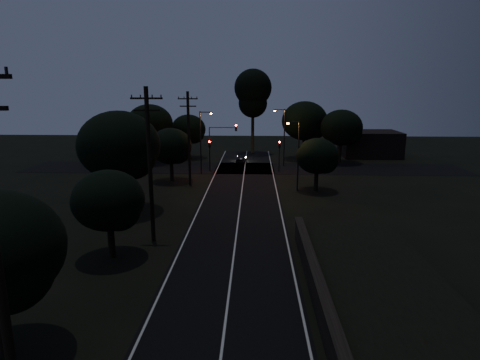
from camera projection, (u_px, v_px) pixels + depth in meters
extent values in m
cube|color=black|center=(239.00, 212.00, 35.92)|extent=(8.00, 70.00, 0.02)
cube|color=black|center=(245.00, 168.00, 55.39)|extent=(60.00, 8.00, 0.02)
cube|color=beige|center=(239.00, 212.00, 35.91)|extent=(0.12, 70.00, 0.01)
cube|color=beige|center=(198.00, 211.00, 36.05)|extent=(0.12, 70.00, 0.01)
cube|color=beige|center=(281.00, 212.00, 35.78)|extent=(0.12, 70.00, 0.01)
cube|color=black|center=(330.00, 332.00, 17.09)|extent=(0.40, 26.00, 1.50)
cube|color=black|center=(331.00, 315.00, 16.91)|extent=(0.55, 26.00, 0.10)
cube|color=black|center=(410.00, 337.00, 17.01)|extent=(6.50, 26.00, 1.20)
cylinder|color=black|center=(150.00, 167.00, 28.07)|extent=(0.30, 0.30, 11.00)
cube|color=black|center=(146.00, 98.00, 27.01)|extent=(2.20, 0.12, 0.12)
cube|color=black|center=(147.00, 110.00, 27.19)|extent=(1.80, 0.12, 0.12)
cylinder|color=black|center=(189.00, 139.00, 44.68)|extent=(0.30, 0.30, 10.50)
cube|color=black|center=(188.00, 99.00, 43.67)|extent=(2.20, 0.12, 0.12)
cube|color=black|center=(188.00, 106.00, 43.85)|extent=(1.80, 0.12, 0.12)
cylinder|color=black|center=(2.00, 327.00, 16.47)|extent=(0.44, 0.44, 2.61)
sphere|color=black|center=(8.00, 270.00, 15.25)|extent=(3.37, 3.37, 3.37)
cylinder|color=black|center=(111.00, 241.00, 26.22)|extent=(0.44, 0.44, 2.17)
ellipsoid|color=black|center=(108.00, 200.00, 25.59)|extent=(4.60, 4.60, 3.91)
sphere|color=black|center=(119.00, 209.00, 25.22)|extent=(2.76, 2.76, 2.76)
cylinder|color=black|center=(122.00, 193.00, 35.92)|extent=(0.44, 0.44, 3.30)
ellipsoid|color=black|center=(119.00, 146.00, 34.94)|extent=(7.12, 7.12, 6.05)
sphere|color=black|center=(131.00, 155.00, 34.37)|extent=(4.27, 4.27, 4.27)
cylinder|color=black|center=(172.00, 171.00, 47.64)|extent=(0.44, 0.44, 2.33)
ellipsoid|color=black|center=(171.00, 146.00, 46.95)|extent=(4.97, 4.97, 4.22)
sphere|color=black|center=(177.00, 151.00, 46.55)|extent=(2.98, 2.98, 2.98)
cylinder|color=black|center=(189.00, 150.00, 63.21)|extent=(0.44, 0.44, 2.51)
ellipsoid|color=black|center=(188.00, 129.00, 62.47)|extent=(5.38, 5.38, 4.57)
sphere|color=black|center=(194.00, 133.00, 62.04)|extent=(3.23, 3.23, 3.23)
cylinder|color=black|center=(151.00, 152.00, 59.42)|extent=(0.44, 0.44, 3.19)
ellipsoid|color=black|center=(150.00, 124.00, 58.49)|extent=(6.71, 6.71, 5.70)
sphere|color=black|center=(157.00, 129.00, 57.95)|extent=(4.03, 4.03, 4.03)
cylinder|color=black|center=(304.00, 148.00, 62.49)|extent=(0.44, 0.44, 3.26)
ellipsoid|color=black|center=(305.00, 121.00, 61.53)|extent=(7.01, 7.01, 5.96)
sphere|color=black|center=(313.00, 126.00, 60.96)|extent=(4.21, 4.21, 4.21)
cylinder|color=black|center=(340.00, 153.00, 59.44)|extent=(0.44, 0.44, 2.88)
ellipsoid|color=black|center=(341.00, 128.00, 58.59)|extent=(6.13, 6.13, 5.21)
sphere|color=black|center=(349.00, 132.00, 58.10)|extent=(3.68, 3.68, 3.68)
cylinder|color=black|center=(316.00, 181.00, 43.19)|extent=(0.44, 0.44, 2.12)
ellipsoid|color=black|center=(317.00, 156.00, 42.56)|extent=(4.50, 4.50, 3.82)
sphere|color=black|center=(325.00, 161.00, 42.20)|extent=(2.70, 2.70, 2.70)
cylinder|color=black|center=(253.00, 131.00, 67.14)|extent=(0.50, 0.50, 7.64)
sphere|color=black|center=(253.00, 88.00, 65.56)|extent=(6.11, 6.11, 6.11)
sphere|color=black|center=(253.00, 103.00, 66.12)|extent=(4.72, 4.72, 4.72)
cube|color=black|center=(124.00, 142.00, 65.33)|extent=(10.00, 8.00, 4.40)
cube|color=black|center=(370.00, 144.00, 64.94)|extent=(9.00, 7.00, 4.00)
cylinder|color=black|center=(210.00, 159.00, 53.24)|extent=(0.12, 0.12, 3.20)
cube|color=black|center=(210.00, 144.00, 52.78)|extent=(0.28, 0.22, 0.90)
sphere|color=#FF0705|center=(209.00, 142.00, 52.59)|extent=(0.22, 0.22, 0.22)
cylinder|color=black|center=(279.00, 160.00, 52.92)|extent=(0.12, 0.12, 3.20)
cube|color=black|center=(279.00, 144.00, 52.45)|extent=(0.28, 0.22, 0.90)
sphere|color=#FF0705|center=(280.00, 142.00, 52.26)|extent=(0.22, 0.22, 0.22)
cylinder|color=black|center=(210.00, 152.00, 53.04)|extent=(0.12, 0.12, 5.00)
cube|color=black|center=(236.00, 128.00, 52.17)|extent=(0.28, 0.22, 0.90)
sphere|color=#FF0705|center=(236.00, 125.00, 51.98)|extent=(0.22, 0.22, 0.22)
cube|color=black|center=(223.00, 128.00, 52.23)|extent=(3.50, 0.08, 0.08)
cylinder|color=black|center=(201.00, 143.00, 50.79)|extent=(0.16, 0.16, 8.00)
cube|color=black|center=(206.00, 112.00, 49.88)|extent=(1.40, 0.10, 0.10)
cube|color=black|center=(211.00, 113.00, 49.87)|extent=(0.35, 0.22, 0.12)
sphere|color=orange|center=(211.00, 113.00, 49.89)|extent=(0.26, 0.26, 0.26)
cylinder|color=black|center=(284.00, 138.00, 56.24)|extent=(0.16, 0.16, 8.00)
cube|color=black|center=(280.00, 110.00, 55.38)|extent=(1.40, 0.10, 0.10)
cube|color=black|center=(275.00, 110.00, 55.42)|extent=(0.35, 0.22, 0.12)
sphere|color=orange|center=(275.00, 111.00, 55.44)|extent=(0.26, 0.26, 0.26)
cylinder|color=black|center=(298.00, 156.00, 42.65)|extent=(0.16, 0.16, 7.50)
cube|color=black|center=(294.00, 122.00, 41.84)|extent=(1.20, 0.10, 0.10)
cube|color=black|center=(288.00, 122.00, 41.88)|extent=(0.35, 0.22, 0.12)
sphere|color=orange|center=(288.00, 123.00, 41.90)|extent=(0.26, 0.26, 0.26)
imported|color=black|center=(241.00, 159.00, 59.17)|extent=(1.56, 3.51, 1.17)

